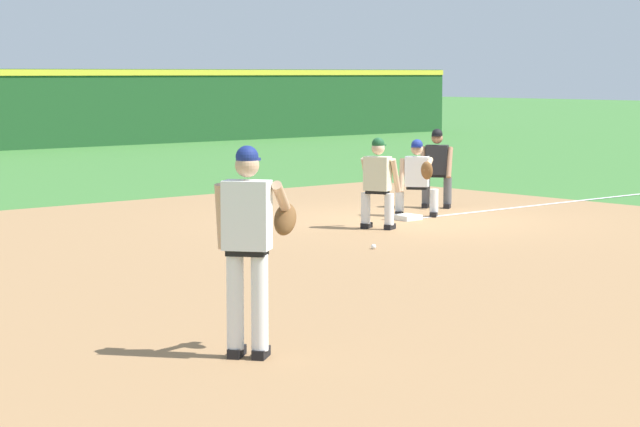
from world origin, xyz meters
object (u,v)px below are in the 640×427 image
pitcher (250,238)px  umpire (437,165)px  baseball (374,247)px  baserunner (378,180)px  first_baseman (418,175)px  first_base_bag (407,217)px

pitcher → umpire: bearing=36.0°
baseball → baserunner: size_ratio=0.05×
pitcher → first_baseman: size_ratio=1.39×
baserunner → baseball: bearing=-135.3°
first_base_bag → pitcher: bearing=-142.7°
first_base_bag → pitcher: pitcher is taller
baseball → pitcher: (-5.45, -4.16, 1.02)m
baseball → first_baseman: (3.32, 2.39, 0.69)m
baserunner → umpire: same height
first_baseman → baserunner: 1.87m
first_base_bag → baserunner: baserunner is taller
umpire → pitcher: bearing=-144.0°
baseball → pitcher: pitcher is taller
first_baseman → baserunner: bearing=-155.3°
baseball → first_baseman: 4.15m
pitcher → umpire: pitcher is taller
baseball → pitcher: bearing=-142.7°
baseball → baserunner: baserunner is taller
first_base_bag → first_baseman: bearing=24.7°
pitcher → first_baseman: bearing=36.7°
first_base_bag → umpire: bearing=29.0°
first_baseman → umpire: umpire is taller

